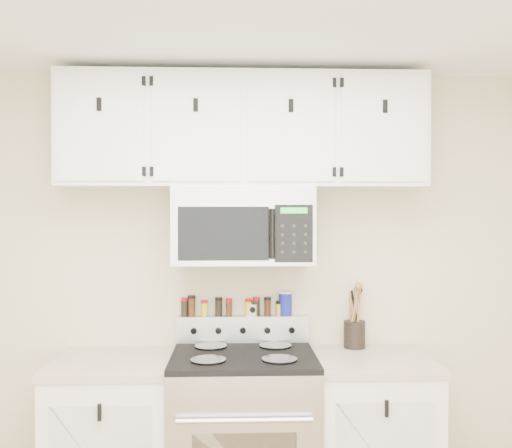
{
  "coord_description": "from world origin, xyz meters",
  "views": [
    {
      "loc": [
        -0.05,
        -1.59,
        1.69
      ],
      "look_at": [
        0.07,
        1.45,
        1.64
      ],
      "focal_mm": 40.0,
      "sensor_mm": 36.0,
      "label": 1
    }
  ],
  "objects": [
    {
      "name": "utensil_crock",
      "position": [
        0.64,
        1.66,
        1.01
      ],
      "size": [
        0.12,
        0.12,
        0.36
      ],
      "color": "black",
      "rests_on": "base_cabinet_right"
    },
    {
      "name": "spice_jar_4",
      "position": [
        -0.08,
        1.71,
        1.15
      ],
      "size": [
        0.04,
        0.04,
        0.1
      ],
      "color": "#442610",
      "rests_on": "range"
    },
    {
      "name": "spice_jar_0",
      "position": [
        -0.34,
        1.71,
        1.15
      ],
      "size": [
        0.04,
        0.04,
        0.11
      ],
      "color": "black",
      "rests_on": "range"
    },
    {
      "name": "spice_jar_3",
      "position": [
        -0.14,
        1.71,
        1.15
      ],
      "size": [
        0.04,
        0.04,
        0.11
      ],
      "color": "black",
      "rests_on": "range"
    },
    {
      "name": "upper_cabinets",
      "position": [
        -0.0,
        1.58,
        2.15
      ],
      "size": [
        2.0,
        0.35,
        0.62
      ],
      "color": "white",
      "rests_on": "back_wall"
    },
    {
      "name": "range",
      "position": [
        0.0,
        1.43,
        0.49
      ],
      "size": [
        0.76,
        0.65,
        1.1
      ],
      "color": "#B7B7BA",
      "rests_on": "floor"
    },
    {
      "name": "spice_jar_2",
      "position": [
        -0.22,
        1.71,
        1.15
      ],
      "size": [
        0.04,
        0.04,
        0.09
      ],
      "color": "yellow",
      "rests_on": "range"
    },
    {
      "name": "salt_canister",
      "position": [
        0.25,
        1.71,
        1.17
      ],
      "size": [
        0.08,
        0.08,
        0.14
      ],
      "color": "navy",
      "rests_on": "range"
    },
    {
      "name": "spice_jar_5",
      "position": [
        0.03,
        1.71,
        1.15
      ],
      "size": [
        0.04,
        0.04,
        0.1
      ],
      "color": "yellow",
      "rests_on": "range"
    },
    {
      "name": "spice_jar_1",
      "position": [
        -0.3,
        1.71,
        1.16
      ],
      "size": [
        0.04,
        0.04,
        0.12
      ],
      "color": "#42230F",
      "rests_on": "range"
    },
    {
      "name": "microwave",
      "position": [
        0.0,
        1.55,
        1.63
      ],
      "size": [
        0.76,
        0.44,
        0.42
      ],
      "color": "#9E9EA3",
      "rests_on": "back_wall"
    },
    {
      "name": "base_cabinet_left",
      "position": [
        -0.69,
        1.45,
        0.46
      ],
      "size": [
        0.64,
        0.62,
        0.92
      ],
      "color": "white",
      "rests_on": "floor"
    },
    {
      "name": "spice_jar_6",
      "position": [
        0.08,
        1.71,
        1.15
      ],
      "size": [
        0.04,
        0.04,
        0.11
      ],
      "color": "black",
      "rests_on": "range"
    },
    {
      "name": "spice_jar_7",
      "position": [
        0.14,
        1.71,
        1.15
      ],
      "size": [
        0.04,
        0.04,
        0.11
      ],
      "color": "#3B1D0E",
      "rests_on": "range"
    },
    {
      "name": "base_cabinet_right",
      "position": [
        0.69,
        1.45,
        0.46
      ],
      "size": [
        0.64,
        0.62,
        0.92
      ],
      "color": "white",
      "rests_on": "floor"
    },
    {
      "name": "back_wall",
      "position": [
        0.0,
        1.75,
        1.25
      ],
      "size": [
        3.5,
        0.01,
        2.5
      ],
      "primitive_type": "cube",
      "color": "beige",
      "rests_on": "floor"
    },
    {
      "name": "spice_jar_8",
      "position": [
        0.21,
        1.71,
        1.14
      ],
      "size": [
        0.04,
        0.04,
        0.09
      ],
      "color": "gold",
      "rests_on": "range"
    },
    {
      "name": "kitchen_timer",
      "position": [
        0.06,
        1.71,
        1.13
      ],
      "size": [
        0.07,
        0.07,
        0.07
      ],
      "primitive_type": "cube",
      "rotation": [
        0.0,
        0.0,
        -0.42
      ],
      "color": "silver",
      "rests_on": "range"
    }
  ]
}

